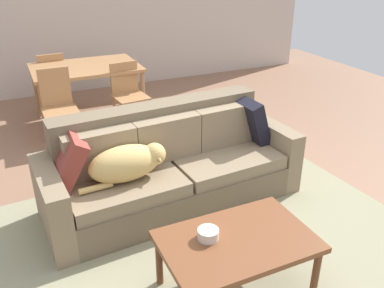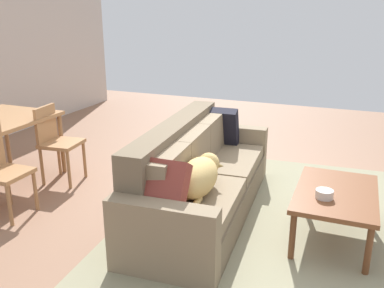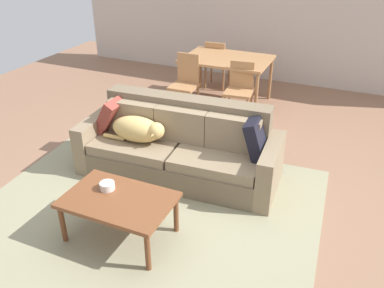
{
  "view_description": "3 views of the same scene",
  "coord_description": "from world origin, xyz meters",
  "px_view_note": "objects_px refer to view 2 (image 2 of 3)",
  "views": [
    {
      "loc": [
        -1.35,
        -2.85,
        2.16
      ],
      "look_at": [
        0.09,
        0.28,
        0.51
      ],
      "focal_mm": 38.17,
      "sensor_mm": 36.0,
      "label": 1
    },
    {
      "loc": [
        -3.6,
        -1.09,
        1.91
      ],
      "look_at": [
        -0.22,
        0.26,
        0.72
      ],
      "focal_mm": 38.97,
      "sensor_mm": 36.0,
      "label": 2
    },
    {
      "loc": [
        1.65,
        -3.53,
        2.66
      ],
      "look_at": [
        0.07,
        0.06,
        0.53
      ],
      "focal_mm": 38.0,
      "sensor_mm": 36.0,
      "label": 3
    }
  ],
  "objects_px": {
    "coffee_table": "(336,197)",
    "couch": "(198,180)",
    "throw_pillow_by_left_arm": "(157,189)",
    "dining_chair_near_right": "(56,139)",
    "dog_on_left_cushion": "(199,176)",
    "throw_pillow_by_right_arm": "(218,127)",
    "bowl_on_coffee_table": "(324,194)"
  },
  "relations": [
    {
      "from": "throw_pillow_by_right_arm",
      "to": "throw_pillow_by_left_arm",
      "type": "bearing_deg",
      "value": -176.4
    },
    {
      "from": "throw_pillow_by_right_arm",
      "to": "bowl_on_coffee_table",
      "type": "distance_m",
      "value": 1.68
    },
    {
      "from": "dog_on_left_cushion",
      "to": "dining_chair_near_right",
      "type": "bearing_deg",
      "value": 69.75
    },
    {
      "from": "couch",
      "to": "dog_on_left_cushion",
      "type": "height_order",
      "value": "couch"
    },
    {
      "from": "dining_chair_near_right",
      "to": "throw_pillow_by_right_arm",
      "type": "bearing_deg",
      "value": -72.35
    },
    {
      "from": "coffee_table",
      "to": "dog_on_left_cushion",
      "type": "bearing_deg",
      "value": 110.64
    },
    {
      "from": "throw_pillow_by_left_arm",
      "to": "bowl_on_coffee_table",
      "type": "relative_size",
      "value": 3.13
    },
    {
      "from": "couch",
      "to": "throw_pillow_by_left_arm",
      "type": "height_order",
      "value": "couch"
    },
    {
      "from": "throw_pillow_by_left_arm",
      "to": "dining_chair_near_right",
      "type": "distance_m",
      "value": 2.08
    },
    {
      "from": "dog_on_left_cushion",
      "to": "coffee_table",
      "type": "distance_m",
      "value": 1.17
    },
    {
      "from": "couch",
      "to": "bowl_on_coffee_table",
      "type": "xyz_separation_m",
      "value": [
        -0.2,
        -1.17,
        0.14
      ]
    },
    {
      "from": "throw_pillow_by_right_arm",
      "to": "dining_chair_near_right",
      "type": "xyz_separation_m",
      "value": [
        -0.74,
        1.68,
        -0.13
      ]
    },
    {
      "from": "couch",
      "to": "throw_pillow_by_left_arm",
      "type": "bearing_deg",
      "value": 177.48
    },
    {
      "from": "bowl_on_coffee_table",
      "to": "dining_chair_near_right",
      "type": "height_order",
      "value": "dining_chair_near_right"
    },
    {
      "from": "dog_on_left_cushion",
      "to": "coffee_table",
      "type": "xyz_separation_m",
      "value": [
        0.41,
        -1.08,
        -0.18
      ]
    },
    {
      "from": "throw_pillow_by_left_arm",
      "to": "dog_on_left_cushion",
      "type": "bearing_deg",
      "value": -19.44
    },
    {
      "from": "throw_pillow_by_left_arm",
      "to": "throw_pillow_by_right_arm",
      "type": "xyz_separation_m",
      "value": [
        1.78,
        0.11,
        0.0
      ]
    },
    {
      "from": "bowl_on_coffee_table",
      "to": "dog_on_left_cushion",
      "type": "bearing_deg",
      "value": 103.26
    },
    {
      "from": "dog_on_left_cushion",
      "to": "dining_chair_near_right",
      "type": "xyz_separation_m",
      "value": [
        0.59,
        1.96,
        -0.08
      ]
    },
    {
      "from": "throw_pillow_by_right_arm",
      "to": "coffee_table",
      "type": "distance_m",
      "value": 1.65
    },
    {
      "from": "bowl_on_coffee_table",
      "to": "coffee_table",
      "type": "bearing_deg",
      "value": -26.56
    },
    {
      "from": "throw_pillow_by_left_arm",
      "to": "dining_chair_near_right",
      "type": "height_order",
      "value": "dining_chair_near_right"
    },
    {
      "from": "dog_on_left_cushion",
      "to": "throw_pillow_by_right_arm",
      "type": "xyz_separation_m",
      "value": [
        1.33,
        0.27,
        0.05
      ]
    },
    {
      "from": "dog_on_left_cushion",
      "to": "dining_chair_near_right",
      "type": "height_order",
      "value": "dining_chair_near_right"
    },
    {
      "from": "dining_chair_near_right",
      "to": "couch",
      "type": "bearing_deg",
      "value": -100.87
    },
    {
      "from": "throw_pillow_by_left_arm",
      "to": "coffee_table",
      "type": "height_order",
      "value": "throw_pillow_by_left_arm"
    },
    {
      "from": "bowl_on_coffee_table",
      "to": "dining_chair_near_right",
      "type": "bearing_deg",
      "value": 83.2
    },
    {
      "from": "coffee_table",
      "to": "dining_chair_near_right",
      "type": "xyz_separation_m",
      "value": [
        0.18,
        3.04,
        0.1
      ]
    },
    {
      "from": "dog_on_left_cushion",
      "to": "bowl_on_coffee_table",
      "type": "xyz_separation_m",
      "value": [
        0.23,
        -0.99,
        -0.1
      ]
    },
    {
      "from": "throw_pillow_by_right_arm",
      "to": "bowl_on_coffee_table",
      "type": "xyz_separation_m",
      "value": [
        -1.09,
        -1.27,
        -0.14
      ]
    },
    {
      "from": "coffee_table",
      "to": "couch",
      "type": "bearing_deg",
      "value": 88.56
    },
    {
      "from": "couch",
      "to": "coffee_table",
      "type": "relative_size",
      "value": 2.37
    }
  ]
}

